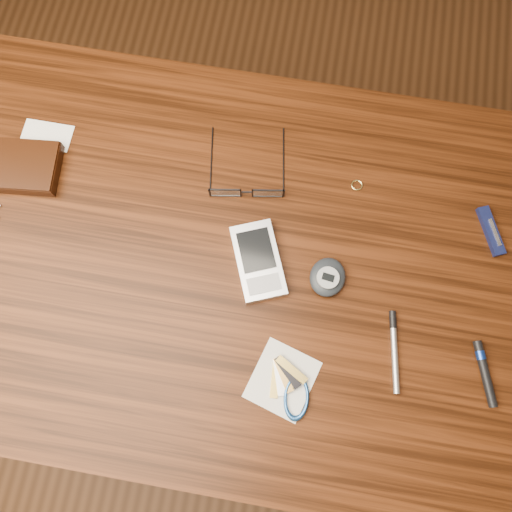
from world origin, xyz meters
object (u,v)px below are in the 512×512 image
object	(u,v)px
wallet_and_card	(25,166)
silver_pen	(394,345)
pocket_knife	(491,231)
pda_phone	(258,261)
desk	(223,272)
eyeglasses	(247,189)
notepad_keys	(290,388)
pedometer	(328,277)

from	to	relation	value
wallet_and_card	silver_pen	world-z (taller)	wallet_and_card
silver_pen	pocket_knife	bearing A→B (deg)	56.81
wallet_and_card	pda_phone	xyz separation A→B (m)	(0.41, -0.09, -0.00)
silver_pen	pda_phone	bearing A→B (deg)	157.36
desk	silver_pen	distance (m)	0.32
eyeglasses	pocket_knife	world-z (taller)	eyeglasses
wallet_and_card	eyeglasses	distance (m)	0.37
desk	wallet_and_card	bearing A→B (deg)	164.34
wallet_and_card	pocket_knife	xyz separation A→B (m)	(0.78, 0.02, -0.01)
pocket_knife	silver_pen	bearing A→B (deg)	-123.19
wallet_and_card	silver_pen	size ratio (longest dim) A/B	1.17
pocket_knife	notepad_keys	bearing A→B (deg)	-133.58
wallet_and_card	pocket_knife	world-z (taller)	wallet_and_card
eyeglasses	pedometer	xyz separation A→B (m)	(0.15, -0.13, -0.00)
pda_phone	notepad_keys	size ratio (longest dim) A/B	1.19
desk	pda_phone	xyz separation A→B (m)	(0.06, 0.00, 0.11)
wallet_and_card	pda_phone	size ratio (longest dim) A/B	1.02
pocket_knife	wallet_and_card	bearing A→B (deg)	-178.51
pocket_knife	pedometer	bearing A→B (deg)	-154.01
eyeglasses	pedometer	distance (m)	0.20
eyeglasses	pda_phone	world-z (taller)	eyeglasses
desk	notepad_keys	xyz separation A→B (m)	(0.14, -0.18, 0.11)
pda_phone	notepad_keys	distance (m)	0.20
desk	notepad_keys	size ratio (longest dim) A/B	8.32
pedometer	eyeglasses	bearing A→B (deg)	140.45
notepad_keys	pda_phone	bearing A→B (deg)	113.27
eyeglasses	pocket_knife	xyz separation A→B (m)	(0.40, -0.00, -0.01)
pda_phone	wallet_and_card	bearing A→B (deg)	167.07
eyeglasses	notepad_keys	size ratio (longest dim) A/B	1.22
pda_phone	silver_pen	size ratio (longest dim) A/B	1.14
wallet_and_card	desk	bearing A→B (deg)	-15.66
eyeglasses	desk	bearing A→B (deg)	-101.65
notepad_keys	pocket_knife	world-z (taller)	same
eyeglasses	pda_phone	size ratio (longest dim) A/B	1.03
notepad_keys	pocket_knife	bearing A→B (deg)	46.42
wallet_and_card	silver_pen	bearing A→B (deg)	-16.50
desk	notepad_keys	bearing A→B (deg)	-51.71
wallet_and_card	pocket_knife	bearing A→B (deg)	1.49
desk	notepad_keys	world-z (taller)	notepad_keys
pedometer	silver_pen	world-z (taller)	pedometer
desk	wallet_and_card	world-z (taller)	wallet_and_card
pedometer	desk	bearing A→B (deg)	178.32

